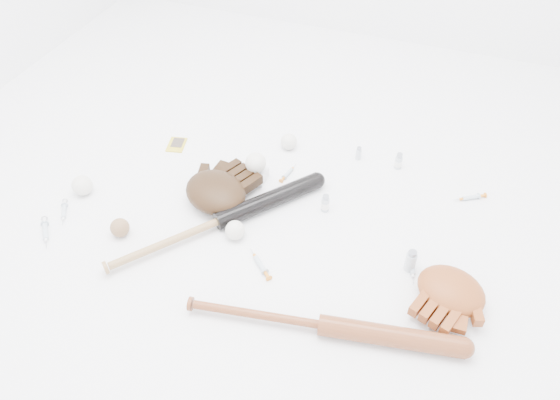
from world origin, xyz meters
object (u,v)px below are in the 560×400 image
(bat_wood, at_px, (322,325))
(pedestal, at_px, (256,175))
(bat_dark, at_px, (219,221))
(glove_dark, at_px, (216,192))

(bat_wood, bearing_deg, pedestal, 118.32)
(bat_dark, bearing_deg, glove_dark, 68.37)
(glove_dark, bearing_deg, bat_wood, -12.54)
(bat_dark, height_order, pedestal, bat_dark)
(bat_dark, relative_size, glove_dark, 3.02)
(bat_dark, relative_size, pedestal, 11.28)
(bat_dark, xyz_separation_m, glove_dark, (-0.06, 0.12, 0.02))
(bat_dark, bearing_deg, bat_wood, -82.37)
(bat_dark, distance_m, pedestal, 0.29)
(bat_dark, relative_size, bat_wood, 1.01)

